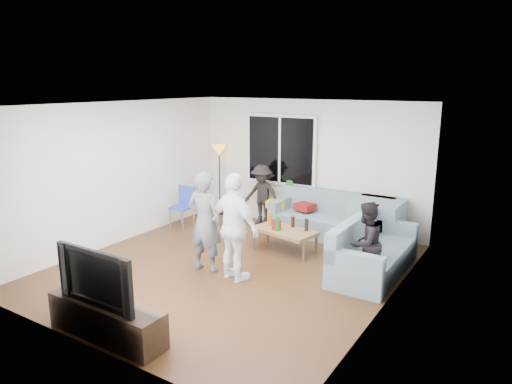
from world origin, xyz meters
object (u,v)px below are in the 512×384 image
Objects in this scene: floor_lamp at (220,180)px; player_right at (235,228)px; coffee_table at (285,240)px; spectator_right at (366,243)px; television at (103,275)px; sofa_right_section at (375,247)px; tv_console at (107,320)px; side_chair at (182,208)px; player_left at (205,222)px; sofa_back_section at (330,216)px; spectator_back at (262,195)px.

player_right is at bearing -49.96° from floor_lamp.
coffee_table is 0.71× the size of floor_lamp.
television is at bearing -14.39° from spectator_right.
television reaches higher than sofa_right_section.
floor_lamp is at bearing 112.19° from tv_console.
floor_lamp reaches higher than tv_console.
sofa_right_section is 4.07m from side_chair.
player_right is 1.03× the size of tv_console.
floor_lamp reaches higher than television.
player_left is at bearing 120.11° from sofa_right_section.
sofa_back_section and sofa_right_section have the same top height.
sofa_back_section reaches higher than coffee_table.
spectator_back reaches higher than spectator_right.
spectator_right reaches higher than sofa_back_section.
player_right reaches higher than sofa_right_section.
spectator_right is at bearing -166.32° from player_left.
side_chair is 0.54× the size of player_left.
floor_lamp is (0.00, 1.31, 0.35)m from side_chair.
spectator_right reaches higher than sofa_right_section.
side_chair is 2.84m from player_right.
spectator_right is 0.98× the size of spectator_back.
coffee_table is 0.69× the size of player_left.
spectator_back is (1.22, -0.18, -0.14)m from floor_lamp.
player_left is 1.29× the size of spectator_right.
floor_lamp is at bearing 171.53° from spectator_back.
sofa_back_section is at bearing -84.98° from player_right.
spectator_right is at bearing -25.07° from floor_lamp.
side_chair is 0.52× the size of player_right.
player_right is at bearing -98.85° from sofa_back_section.
floor_lamp is at bearing 112.19° from television.
tv_console is (-0.39, -3.63, 0.02)m from coffee_table.
tv_console is at bearing -63.58° from side_chair.
spectator_right is 0.78× the size of tv_console.
sofa_back_section is 2.81m from floor_lamp.
player_left is at bearing -78.32° from spectator_back.
sofa_back_section is 2.14m from spectator_right.
tv_console is at bearing 0.00° from television.
sofa_back_section is at bearing 46.12° from sofa_right_section.
sofa_right_section is at bearing -3.55° from coffee_table.
sofa_back_section is 4.84m from television.
side_chair is 4.20m from tv_console.
side_chair is 0.55× the size of floor_lamp.
sofa_back_section is at bearing 81.07° from television.
spectator_back is at bearing 99.53° from tv_console.
spectator_right is 3.33m from spectator_back.
player_left is 0.97× the size of player_right.
player_right is at bearing 80.98° from television.
player_left is (-2.30, -1.33, 0.38)m from sofa_right_section.
spectator_right is (2.30, 0.88, -0.18)m from player_left.
television is at bearing 149.97° from sofa_right_section.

